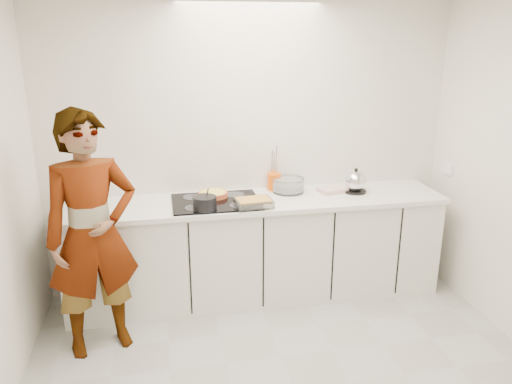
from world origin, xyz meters
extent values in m
cube|color=white|center=(0.00, 1.60, 1.30)|extent=(3.60, 0.00, 2.60)
cube|color=white|center=(0.00, -1.60, 1.30)|extent=(3.60, 0.00, 2.60)
cube|color=white|center=(1.79, 1.33, 1.07)|extent=(0.02, 0.15, 0.09)
cube|color=silver|center=(0.00, 1.28, 0.43)|extent=(3.20, 0.58, 0.87)
cube|color=white|center=(0.00, 1.28, 0.89)|extent=(3.24, 0.64, 0.04)
cube|color=black|center=(-0.35, 1.26, 0.92)|extent=(0.72, 0.54, 0.01)
cylinder|color=#C2542C|center=(-0.36, 1.39, 0.94)|extent=(0.32, 0.32, 0.04)
cylinder|color=#F9EB4B|center=(-0.36, 1.39, 0.96)|extent=(0.28, 0.28, 0.01)
cylinder|color=black|center=(-0.46, 1.08, 0.98)|extent=(0.20, 0.20, 0.10)
cylinder|color=silver|center=(-0.44, 1.10, 1.02)|extent=(0.04, 0.07, 0.16)
cube|color=silver|center=(-0.06, 1.08, 0.95)|extent=(0.31, 0.24, 0.05)
cube|color=gold|center=(-0.06, 1.08, 0.97)|extent=(0.28, 0.21, 0.02)
cylinder|color=silver|center=(0.31, 1.43, 0.97)|extent=(0.36, 0.36, 0.13)
cylinder|color=white|center=(0.31, 1.43, 0.95)|extent=(0.30, 0.30, 0.06)
cube|color=white|center=(0.70, 1.36, 0.93)|extent=(0.27, 0.22, 0.04)
cylinder|color=black|center=(0.89, 1.31, 0.92)|extent=(0.20, 0.20, 0.02)
sphere|color=silver|center=(0.89, 1.31, 1.01)|extent=(0.19, 0.19, 0.19)
sphere|color=black|center=(0.89, 1.31, 1.12)|extent=(0.03, 0.03, 0.03)
cylinder|color=#F65B09|center=(0.21, 1.52, 0.99)|extent=(0.15, 0.15, 0.15)
imported|color=silver|center=(-1.28, 0.76, 0.90)|extent=(0.76, 0.62, 1.79)
camera|label=1|loc=(-0.77, -2.66, 2.25)|focal=35.00mm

